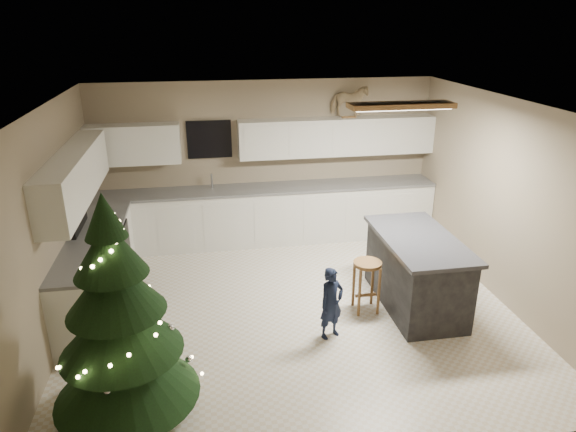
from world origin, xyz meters
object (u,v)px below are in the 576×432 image
at_px(bar_stool, 367,274).
at_px(christmas_tree, 120,330).
at_px(rocking_horse, 349,101).
at_px(toddler, 331,303).
at_px(island, 416,271).

relative_size(bar_stool, christmas_tree, 0.31).
bearing_deg(bar_stool, rocking_horse, 80.45).
relative_size(toddler, rocking_horse, 1.42).
bearing_deg(bar_stool, toddler, -139.94).
height_order(christmas_tree, toddler, christmas_tree).
bearing_deg(island, christmas_tree, -157.90).
distance_m(christmas_tree, rocking_horse, 5.19).
bearing_deg(rocking_horse, island, -163.28).
xyz_separation_m(toddler, rocking_horse, (1.00, 2.99, 1.82)).
xyz_separation_m(christmas_tree, toddler, (2.18, 0.88, -0.47)).
height_order(bar_stool, christmas_tree, christmas_tree).
bearing_deg(christmas_tree, bar_stool, 26.39).
xyz_separation_m(island, bar_stool, (-0.66, -0.02, 0.03)).
bearing_deg(bar_stool, christmas_tree, -153.61).
xyz_separation_m(island, toddler, (-1.24, -0.51, -0.04)).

